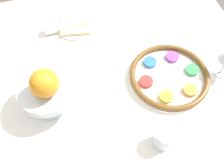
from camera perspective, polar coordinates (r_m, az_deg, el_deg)
name	(u,v)px	position (r m, az deg, el deg)	size (l,w,h in m)	color
ground_plane	(107,142)	(1.64, -1.16, -12.44)	(8.00, 8.00, 0.00)	#564C47
dining_table	(105,115)	(1.30, -1.45, -6.67)	(1.19, 0.99, 0.74)	white
seder_plate	(169,76)	(0.97, 12.36, 1.69)	(0.29, 0.29, 0.03)	white
fruit_stand	(48,91)	(0.87, -13.83, -1.54)	(0.19, 0.19, 0.10)	silver
orange_fruit	(44,83)	(0.80, -14.53, 0.16)	(0.09, 0.09, 0.09)	orange
bread_plate	(75,25)	(1.13, -7.98, 12.58)	(0.16, 0.16, 0.02)	silver
napkin_roll	(67,25)	(1.12, -9.81, 12.54)	(0.19, 0.05, 0.04)	white
cup_near	(164,138)	(0.83, 11.31, -11.42)	(0.06, 0.06, 0.07)	silver
spoon	(66,22)	(1.16, -10.07, 13.25)	(0.15, 0.07, 0.01)	silver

